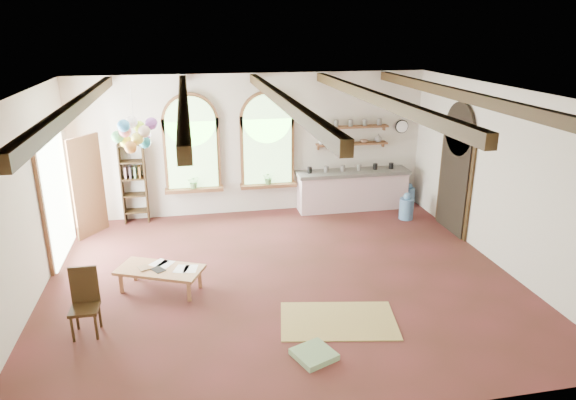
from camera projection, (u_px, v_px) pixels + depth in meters
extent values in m
plane|color=#5D2726|center=(282.00, 278.00, 8.98)|extent=(8.00, 8.00, 0.00)
cube|color=brown|center=(192.00, 155.00, 11.44)|extent=(1.24, 0.08, 1.64)
cylinder|color=brown|center=(190.00, 121.00, 11.20)|extent=(1.24, 0.08, 1.24)
cube|color=#8FCA79|center=(192.00, 155.00, 11.41)|extent=(1.10, 0.04, 1.50)
cube|color=brown|center=(194.00, 190.00, 11.62)|extent=(1.30, 0.28, 0.08)
cube|color=brown|center=(267.00, 151.00, 11.75)|extent=(1.24, 0.08, 1.64)
cylinder|color=brown|center=(267.00, 119.00, 11.51)|extent=(1.24, 0.08, 1.24)
cube|color=#8FCA79|center=(268.00, 152.00, 11.72)|extent=(1.10, 0.04, 1.50)
cube|color=brown|center=(268.00, 185.00, 11.93)|extent=(1.30, 0.28, 0.08)
cube|color=brown|center=(56.00, 198.00, 9.55)|extent=(0.10, 1.90, 2.50)
cube|color=black|center=(454.00, 181.00, 10.73)|extent=(0.10, 1.30, 2.40)
cube|color=beige|center=(352.00, 191.00, 12.23)|extent=(2.60, 0.55, 0.86)
cube|color=slate|center=(353.00, 172.00, 12.08)|extent=(2.68, 0.62, 0.08)
cube|color=brown|center=(352.00, 144.00, 12.03)|extent=(1.70, 0.24, 0.04)
cube|color=brown|center=(353.00, 127.00, 11.90)|extent=(1.70, 0.24, 0.04)
cylinder|color=black|center=(402.00, 126.00, 12.21)|extent=(0.32, 0.04, 0.32)
cube|color=#32230F|center=(122.00, 184.00, 11.23)|extent=(0.03, 0.32, 1.80)
cube|color=#32230F|center=(146.00, 182.00, 11.32)|extent=(0.03, 0.32, 1.80)
cube|color=#AC774F|center=(160.00, 270.00, 8.46)|extent=(1.53, 1.15, 0.05)
cube|color=#AC774F|center=(121.00, 283.00, 8.44)|extent=(0.06, 0.06, 0.35)
cube|color=#AC774F|center=(189.00, 291.00, 8.19)|extent=(0.06, 0.06, 0.35)
cube|color=#AC774F|center=(135.00, 271.00, 8.86)|extent=(0.06, 0.06, 0.35)
cube|color=#AC774F|center=(200.00, 278.00, 8.61)|extent=(0.06, 0.06, 0.35)
cube|color=#32230F|center=(85.00, 309.00, 7.22)|extent=(0.40, 0.40, 0.05)
cube|color=#32230F|center=(84.00, 285.00, 7.29)|extent=(0.39, 0.04, 0.58)
cube|color=tan|center=(338.00, 321.00, 7.67)|extent=(1.88, 1.35, 0.02)
cube|color=gray|center=(314.00, 354.00, 6.83)|extent=(0.64, 0.64, 0.09)
cylinder|color=#5383B3|center=(409.00, 196.00, 12.56)|extent=(0.28, 0.28, 0.42)
sphere|color=#5383B3|center=(409.00, 186.00, 12.48)|extent=(0.15, 0.15, 0.15)
cylinder|color=#5383B3|center=(406.00, 209.00, 11.64)|extent=(0.32, 0.32, 0.48)
sphere|color=#5383B3|center=(407.00, 196.00, 11.54)|extent=(0.17, 0.17, 0.17)
cylinder|color=white|center=(132.00, 110.00, 9.07)|extent=(0.01, 0.01, 0.85)
sphere|color=teal|center=(145.00, 142.00, 9.34)|extent=(0.22, 0.22, 0.22)
sphere|color=#E84DE4|center=(145.00, 134.00, 9.42)|extent=(0.22, 0.22, 0.22)
sphere|color=#B8FA34|center=(139.00, 127.00, 9.48)|extent=(0.22, 0.22, 0.22)
sphere|color=white|center=(131.00, 122.00, 9.28)|extent=(0.22, 0.22, 0.22)
sphere|color=yellow|center=(126.00, 142.00, 9.38)|extent=(0.22, 0.22, 0.22)
sphere|color=#55C76F|center=(118.00, 137.00, 9.22)|extent=(0.22, 0.22, 0.22)
sphere|color=#BD5964|center=(125.00, 131.00, 9.11)|extent=(0.22, 0.22, 0.22)
sphere|color=#3595E5|center=(124.00, 126.00, 8.95)|extent=(0.22, 0.22, 0.22)
sphere|color=orange|center=(131.00, 147.00, 8.97)|extent=(0.22, 0.22, 0.22)
sphere|color=#F7F257|center=(138.00, 138.00, 9.09)|extent=(0.22, 0.22, 0.22)
sphere|color=beige|center=(144.00, 131.00, 9.07)|extent=(0.22, 0.22, 0.22)
sphere|color=purple|center=(151.00, 123.00, 9.15)|extent=(0.22, 0.22, 0.22)
imported|color=olive|center=(139.00, 269.00, 8.40)|extent=(0.23, 0.27, 0.02)
cube|color=black|center=(158.00, 270.00, 8.40)|extent=(0.27, 0.29, 0.01)
imported|color=#598C4C|center=(194.00, 182.00, 11.53)|extent=(0.27, 0.23, 0.30)
imported|color=#598C4C|center=(269.00, 178.00, 11.84)|extent=(0.27, 0.23, 0.30)
imported|color=white|center=(321.00, 142.00, 11.87)|extent=(0.12, 0.10, 0.10)
imported|color=beige|center=(336.00, 142.00, 11.94)|extent=(0.10, 0.10, 0.09)
imported|color=beige|center=(350.00, 142.00, 12.01)|extent=(0.22, 0.22, 0.05)
imported|color=#8C664C|center=(364.00, 141.00, 12.07)|extent=(0.20, 0.20, 0.06)
imported|color=slate|center=(378.00, 138.00, 12.11)|extent=(0.18, 0.18, 0.19)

